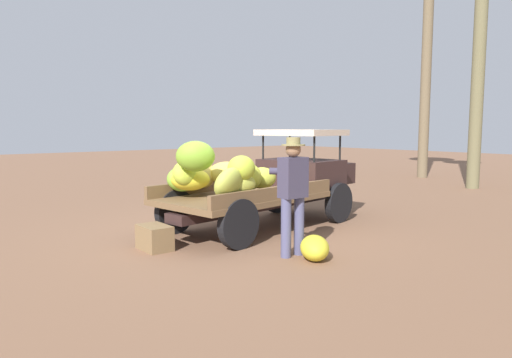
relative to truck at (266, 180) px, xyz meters
The scene contains 5 objects.
ground_plane 1.10m from the truck, behind, with size 60.00×60.00×0.00m, color brown.
truck is the anchor object (origin of this frame).
farmer 2.04m from the truck, 119.86° to the right, with size 0.53×0.46×1.73m.
wooden_crate 2.51m from the truck, behind, with size 0.58×0.38×0.38m, color olive.
loose_banana_bunch 2.43m from the truck, 113.43° to the right, with size 0.62×0.41×0.35m, color yellow.
Camera 1 is at (-5.06, -6.63, 1.87)m, focal length 32.76 mm.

